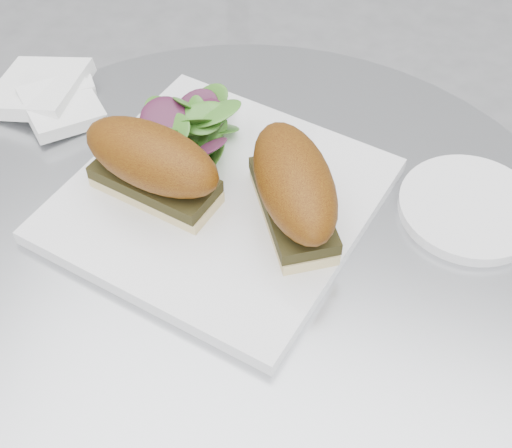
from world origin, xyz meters
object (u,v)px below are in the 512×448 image
at_px(sandwich_right, 294,188).
at_px(saucer, 470,208).
at_px(sandwich_left, 152,163).
at_px(plate, 219,200).

height_order(sandwich_right, saucer, sandwich_right).
bearing_deg(sandwich_left, plate, 29.71).
xyz_separation_m(sandwich_left, sandwich_right, (0.14, 0.01, 0.00)).
relative_size(plate, sandwich_right, 1.71).
xyz_separation_m(sandwich_left, saucer, (0.30, 0.09, -0.05)).
bearing_deg(plate, saucer, 15.86).
relative_size(sandwich_left, saucer, 1.12).
height_order(sandwich_left, saucer, sandwich_left).
bearing_deg(plate, sandwich_right, -5.50).
height_order(plate, sandwich_left, sandwich_left).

